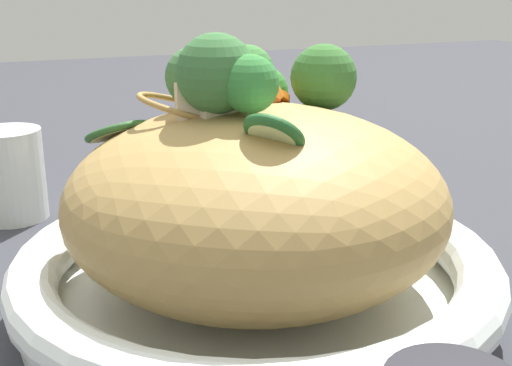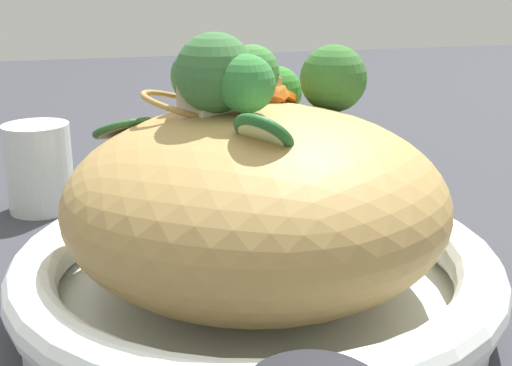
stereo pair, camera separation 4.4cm
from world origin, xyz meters
name	(u,v)px [view 2 (the right image)]	position (x,y,z in m)	size (l,w,h in m)	color
ground_plane	(256,308)	(0.00, 0.00, 0.00)	(3.00, 3.00, 0.00)	#313339
serving_bowl	(256,275)	(0.00, 0.00, 0.03)	(0.34, 0.34, 0.05)	white
noodle_heap	(256,201)	(0.00, 0.00, 0.08)	(0.26, 0.26, 0.14)	tan
broccoli_florets	(260,82)	(-0.03, 0.01, 0.16)	(0.17, 0.16, 0.08)	#91AA6A
carrot_coins	(273,99)	(-0.03, 0.02, 0.14)	(0.04, 0.04, 0.02)	orange
zucchini_slices	(182,131)	(0.00, -0.05, 0.13)	(0.17, 0.12, 0.04)	beige
chicken_chunks	(228,98)	(-0.03, -0.01, 0.15)	(0.10, 0.09, 0.04)	beige
drinking_glass	(39,168)	(-0.26, -0.15, 0.04)	(0.06, 0.06, 0.09)	silver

